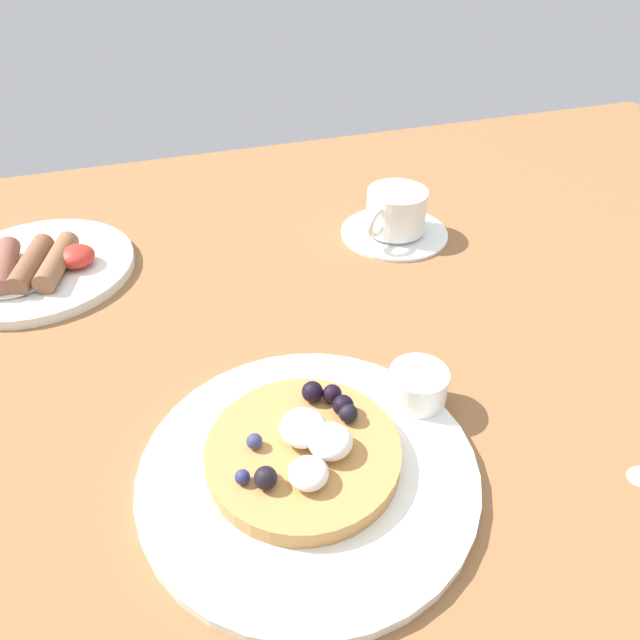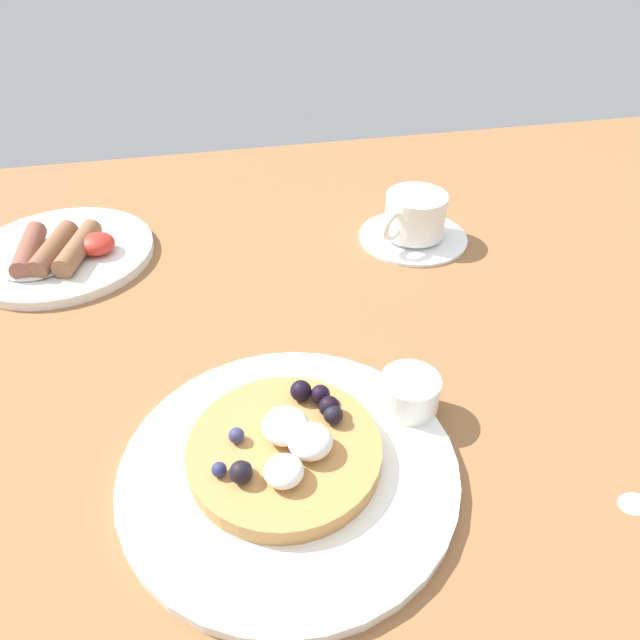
{
  "view_description": "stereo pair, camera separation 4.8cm",
  "coord_description": "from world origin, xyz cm",
  "px_view_note": "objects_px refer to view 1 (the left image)",
  "views": [
    {
      "loc": [
        -11.76,
        -44.79,
        41.0
      ],
      "look_at": [
        2.74,
        0.02,
        4.0
      ],
      "focal_mm": 33.23,
      "sensor_mm": 36.0,
      "label": 1
    },
    {
      "loc": [
        -7.12,
        -46.03,
        41.0
      ],
      "look_at": [
        2.74,
        0.02,
        4.0
      ],
      "focal_mm": 33.23,
      "sensor_mm": 36.0,
      "label": 2
    }
  ],
  "objects_px": {
    "syrup_ramekin": "(418,385)",
    "pancake_plate": "(308,470)",
    "coffee_saucer": "(394,231)",
    "breakfast_plate": "(39,268)",
    "coffee_cup": "(396,210)"
  },
  "relations": [
    {
      "from": "syrup_ramekin",
      "to": "pancake_plate",
      "type": "bearing_deg",
      "value": -159.65
    },
    {
      "from": "syrup_ramekin",
      "to": "coffee_saucer",
      "type": "distance_m",
      "value": 0.32
    },
    {
      "from": "breakfast_plate",
      "to": "coffee_saucer",
      "type": "height_order",
      "value": "breakfast_plate"
    },
    {
      "from": "syrup_ramekin",
      "to": "coffee_saucer",
      "type": "bearing_deg",
      "value": 69.91
    },
    {
      "from": "breakfast_plate",
      "to": "coffee_saucer",
      "type": "distance_m",
      "value": 0.46
    },
    {
      "from": "syrup_ramekin",
      "to": "coffee_cup",
      "type": "relative_size",
      "value": 0.55
    },
    {
      "from": "syrup_ramekin",
      "to": "coffee_cup",
      "type": "distance_m",
      "value": 0.32
    },
    {
      "from": "syrup_ramekin",
      "to": "breakfast_plate",
      "type": "xyz_separation_m",
      "value": [
        -0.35,
        0.35,
        -0.02
      ]
    },
    {
      "from": "breakfast_plate",
      "to": "coffee_saucer",
      "type": "bearing_deg",
      "value": -6.09
    },
    {
      "from": "coffee_saucer",
      "to": "coffee_cup",
      "type": "height_order",
      "value": "coffee_cup"
    },
    {
      "from": "coffee_saucer",
      "to": "syrup_ramekin",
      "type": "bearing_deg",
      "value": -110.09
    },
    {
      "from": "syrup_ramekin",
      "to": "coffee_saucer",
      "type": "xyz_separation_m",
      "value": [
        0.11,
        0.3,
        -0.02
      ]
    },
    {
      "from": "syrup_ramekin",
      "to": "breakfast_plate",
      "type": "bearing_deg",
      "value": 134.65
    },
    {
      "from": "syrup_ramekin",
      "to": "breakfast_plate",
      "type": "relative_size",
      "value": 0.24
    },
    {
      "from": "syrup_ramekin",
      "to": "coffee_saucer",
      "type": "height_order",
      "value": "syrup_ramekin"
    }
  ]
}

